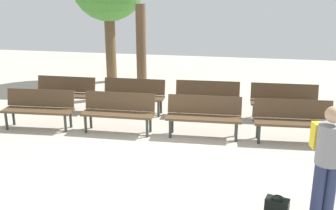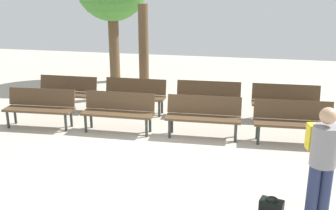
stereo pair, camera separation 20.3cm
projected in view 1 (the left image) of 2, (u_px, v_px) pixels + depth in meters
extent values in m
plane|color=#B2A899|center=(147.00, 165.00, 7.05)|extent=(24.00, 24.00, 0.00)
cube|color=#4C3823|center=(38.00, 111.00, 8.75)|extent=(1.63, 0.56, 0.05)
cube|color=#4C3823|center=(41.00, 98.00, 8.87)|extent=(1.60, 0.24, 0.40)
cylinder|color=#2D332D|center=(6.00, 121.00, 8.75)|extent=(0.06, 0.06, 0.40)
cylinder|color=#2D332D|center=(65.00, 124.00, 8.58)|extent=(0.06, 0.06, 0.40)
cylinder|color=#2D332D|center=(13.00, 117.00, 9.05)|extent=(0.06, 0.06, 0.40)
cylinder|color=#2D332D|center=(71.00, 119.00, 8.89)|extent=(0.06, 0.06, 0.40)
cube|color=#4C3823|center=(118.00, 114.00, 8.50)|extent=(1.61, 0.48, 0.05)
cube|color=#4C3823|center=(120.00, 101.00, 8.62)|extent=(1.60, 0.16, 0.40)
cylinder|color=#2D332D|center=(86.00, 124.00, 8.53)|extent=(0.06, 0.06, 0.40)
cylinder|color=#2D332D|center=(147.00, 128.00, 8.30)|extent=(0.06, 0.06, 0.40)
cylinder|color=#2D332D|center=(91.00, 120.00, 8.83)|extent=(0.06, 0.06, 0.40)
cylinder|color=#2D332D|center=(150.00, 123.00, 8.60)|extent=(0.06, 0.06, 0.40)
cube|color=#4C3823|center=(204.00, 118.00, 8.24)|extent=(1.62, 0.51, 0.05)
cube|color=#4C3823|center=(204.00, 105.00, 8.36)|extent=(1.60, 0.20, 0.40)
cylinder|color=#2D332D|center=(170.00, 129.00, 8.25)|extent=(0.06, 0.06, 0.40)
cylinder|color=#2D332D|center=(236.00, 133.00, 8.05)|extent=(0.06, 0.06, 0.40)
cylinder|color=#2D332D|center=(172.00, 124.00, 8.56)|extent=(0.06, 0.06, 0.40)
cylinder|color=#2D332D|center=(236.00, 127.00, 8.35)|extent=(0.06, 0.06, 0.40)
cube|color=#4C3823|center=(293.00, 123.00, 7.94)|extent=(1.63, 0.55, 0.05)
cube|color=#4C3823|center=(293.00, 109.00, 8.06)|extent=(1.60, 0.23, 0.40)
cylinder|color=#2D332D|center=(259.00, 134.00, 7.94)|extent=(0.06, 0.06, 0.40)
cylinder|color=#2D332D|center=(330.00, 138.00, 7.77)|extent=(0.06, 0.06, 0.40)
cylinder|color=#2D332D|center=(257.00, 129.00, 8.25)|extent=(0.06, 0.06, 0.40)
cylinder|color=#2D332D|center=(325.00, 132.00, 8.08)|extent=(0.06, 0.06, 0.40)
cube|color=#4C3823|center=(64.00, 95.00, 10.06)|extent=(1.61, 0.47, 0.05)
cube|color=#4C3823|center=(66.00, 84.00, 10.18)|extent=(1.60, 0.15, 0.40)
cylinder|color=#2D332D|center=(37.00, 103.00, 10.10)|extent=(0.06, 0.06, 0.40)
cylinder|color=#2D332D|center=(87.00, 106.00, 9.85)|extent=(0.06, 0.06, 0.40)
cylinder|color=#2D332D|center=(43.00, 100.00, 10.40)|extent=(0.06, 0.06, 0.40)
cylinder|color=#2D332D|center=(92.00, 103.00, 10.15)|extent=(0.06, 0.06, 0.40)
cube|color=#4C3823|center=(133.00, 97.00, 9.81)|extent=(1.61, 0.47, 0.05)
cube|color=#4C3823|center=(135.00, 86.00, 9.93)|extent=(1.60, 0.16, 0.40)
cylinder|color=#2D332D|center=(105.00, 106.00, 9.85)|extent=(0.06, 0.06, 0.40)
cylinder|color=#2D332D|center=(158.00, 109.00, 9.61)|extent=(0.06, 0.06, 0.40)
cylinder|color=#2D332D|center=(109.00, 103.00, 10.15)|extent=(0.06, 0.06, 0.40)
cylinder|color=#2D332D|center=(161.00, 106.00, 9.91)|extent=(0.06, 0.06, 0.40)
cube|color=#4C3823|center=(207.00, 100.00, 9.58)|extent=(1.62, 0.52, 0.05)
cube|color=#4C3823|center=(208.00, 89.00, 9.70)|extent=(1.60, 0.20, 0.40)
cylinder|color=#2D332D|center=(178.00, 110.00, 9.59)|extent=(0.06, 0.06, 0.40)
cylinder|color=#2D332D|center=(235.00, 112.00, 9.39)|extent=(0.06, 0.06, 0.40)
cylinder|color=#2D332D|center=(180.00, 106.00, 9.89)|extent=(0.06, 0.06, 0.40)
cylinder|color=#2D332D|center=(235.00, 108.00, 9.70)|extent=(0.06, 0.06, 0.40)
cube|color=#4C3823|center=(284.00, 104.00, 9.29)|extent=(1.62, 0.50, 0.05)
cube|color=#4C3823|center=(284.00, 92.00, 9.41)|extent=(1.60, 0.18, 0.40)
cylinder|color=#2D332D|center=(254.00, 113.00, 9.31)|extent=(0.06, 0.06, 0.40)
cylinder|color=#2D332D|center=(315.00, 116.00, 9.10)|extent=(0.06, 0.06, 0.40)
cylinder|color=#2D332D|center=(254.00, 109.00, 9.61)|extent=(0.06, 0.06, 0.40)
cylinder|color=#2D332D|center=(312.00, 112.00, 9.40)|extent=(0.06, 0.06, 0.40)
cylinder|color=brown|center=(111.00, 45.00, 13.05)|extent=(0.35, 0.35, 2.52)
cylinder|color=brown|center=(141.00, 51.00, 11.29)|extent=(0.29, 0.29, 2.69)
cylinder|color=navy|center=(329.00, 192.00, 5.25)|extent=(0.16, 0.16, 0.85)
cylinder|color=navy|center=(318.00, 192.00, 5.25)|extent=(0.16, 0.16, 0.85)
cylinder|color=gray|center=(330.00, 145.00, 5.04)|extent=(0.40, 0.40, 0.55)
sphere|color=tan|center=(334.00, 115.00, 4.92)|extent=(0.22, 0.22, 0.22)
cube|color=yellow|center=(322.00, 135.00, 5.29)|extent=(0.31, 0.23, 0.36)
cube|color=black|center=(277.00, 207.00, 5.43)|extent=(0.36, 0.26, 0.26)
torus|color=black|center=(278.00, 198.00, 5.39)|extent=(0.16, 0.16, 0.02)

